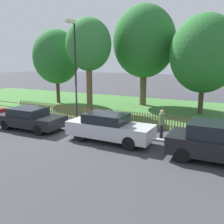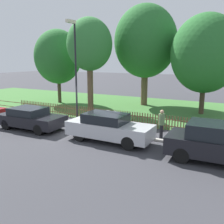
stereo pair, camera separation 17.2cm
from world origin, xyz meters
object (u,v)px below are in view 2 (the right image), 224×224
object	(u,v)px
parked_car_red_compact	(215,143)
covered_motorcycle	(109,117)
parked_car_navy_estate	(109,127)
pedestrian_by_lamp	(162,122)
tree_mid_park	(145,42)
tree_far_left	(205,54)
tree_nearest_kerb	(58,57)
parked_car_black_saloon	(31,118)
tree_behind_motorcycle	(90,45)
street_lamp	(75,63)

from	to	relation	value
parked_car_red_compact	covered_motorcycle	distance (m)	6.94
parked_car_navy_estate	pedestrian_by_lamp	distance (m)	2.84
tree_mid_park	tree_far_left	bearing A→B (deg)	-16.26
tree_nearest_kerb	parked_car_red_compact	bearing A→B (deg)	-29.02
parked_car_black_saloon	parked_car_navy_estate	bearing A→B (deg)	-0.41
parked_car_red_compact	pedestrian_by_lamp	world-z (taller)	parked_car_red_compact
parked_car_red_compact	parked_car_black_saloon	bearing A→B (deg)	178.14
tree_nearest_kerb	tree_mid_park	xyz separation A→B (m)	(7.78, 2.69, 1.29)
parked_car_navy_estate	tree_nearest_kerb	bearing A→B (deg)	140.98
parked_car_black_saloon	tree_behind_motorcycle	xyz separation A→B (m)	(0.15, 6.43, 4.59)
tree_behind_motorcycle	tree_mid_park	distance (m)	5.47
tree_far_left	street_lamp	xyz separation A→B (m)	(-6.42, -7.57, -0.61)
tree_mid_park	street_lamp	xyz separation A→B (m)	(-1.07, -9.13, -1.73)
tree_mid_park	pedestrian_by_lamp	bearing A→B (deg)	-63.87
tree_behind_motorcycle	tree_mid_park	xyz separation A→B (m)	(2.93, 4.59, 0.42)
parked_car_navy_estate	covered_motorcycle	distance (m)	2.79
parked_car_red_compact	tree_far_left	xyz separation A→B (m)	(-1.97, 9.50, 3.76)
tree_nearest_kerb	tree_far_left	world-z (taller)	tree_far_left
parked_car_black_saloon	covered_motorcycle	world-z (taller)	parked_car_black_saloon
tree_far_left	pedestrian_by_lamp	bearing A→B (deg)	-96.51
parked_car_red_compact	tree_behind_motorcycle	bearing A→B (deg)	146.11
parked_car_black_saloon	covered_motorcycle	distance (m)	4.74
tree_nearest_kerb	street_lamp	distance (m)	9.32
tree_mid_park	street_lamp	distance (m)	9.35
parked_car_black_saloon	covered_motorcycle	bearing A→B (deg)	31.07
parked_car_black_saloon	tree_mid_park	bearing A→B (deg)	72.49
parked_car_red_compact	tree_behind_motorcycle	distance (m)	12.92
parked_car_navy_estate	parked_car_red_compact	xyz separation A→B (m)	(5.08, -0.18, 0.05)
covered_motorcycle	street_lamp	xyz separation A→B (m)	(-1.97, -0.69, 3.32)
tree_behind_motorcycle	parked_car_navy_estate	bearing A→B (deg)	-50.55
covered_motorcycle	tree_nearest_kerb	world-z (taller)	tree_nearest_kerb
parked_car_red_compact	tree_behind_motorcycle	world-z (taller)	tree_behind_motorcycle
tree_far_left	covered_motorcycle	bearing A→B (deg)	-122.92
parked_car_navy_estate	street_lamp	xyz separation A→B (m)	(-3.31, 1.76, 3.21)
tree_behind_motorcycle	street_lamp	distance (m)	5.07
parked_car_red_compact	covered_motorcycle	bearing A→B (deg)	156.16
tree_far_left	street_lamp	size ratio (longest dim) A/B	1.17
parked_car_black_saloon	street_lamp	bearing A→B (deg)	41.39
parked_car_red_compact	tree_mid_park	xyz separation A→B (m)	(-7.32, 11.06, 4.89)
parked_car_black_saloon	tree_behind_motorcycle	bearing A→B (deg)	86.78
street_lamp	parked_car_red_compact	bearing A→B (deg)	-12.99
tree_nearest_kerb	street_lamp	xyz separation A→B (m)	(6.71, -6.44, -0.44)
parked_car_red_compact	street_lamp	world-z (taller)	street_lamp
parked_car_navy_estate	tree_far_left	xyz separation A→B (m)	(3.11, 9.32, 3.82)
parked_car_black_saloon	street_lamp	xyz separation A→B (m)	(2.01, 1.90, 3.28)
parked_car_navy_estate	tree_mid_park	distance (m)	12.16
parked_car_black_saloon	pedestrian_by_lamp	size ratio (longest dim) A/B	2.68
pedestrian_by_lamp	street_lamp	bearing A→B (deg)	-97.37
tree_behind_motorcycle	tree_far_left	size ratio (longest dim) A/B	0.98
parked_car_red_compact	tree_nearest_kerb	size ratio (longest dim) A/B	0.57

